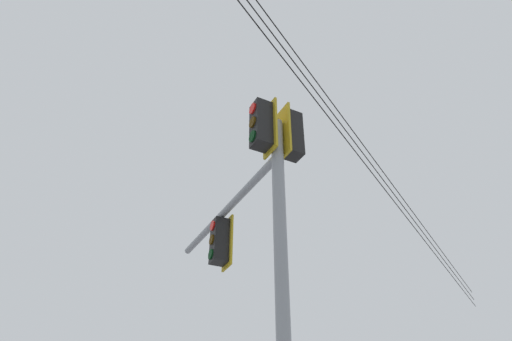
% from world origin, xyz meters
% --- Properties ---
extents(signal_mast_assembly, '(4.30, 1.82, 6.78)m').
position_xyz_m(signal_mast_assembly, '(0.22, -0.64, 4.81)').
color(signal_mast_assembly, gray).
rests_on(signal_mast_assembly, ground).
extents(overhead_wire_span, '(7.41, 34.25, 0.87)m').
position_xyz_m(overhead_wire_span, '(0.49, 0.72, 8.71)').
color(overhead_wire_span, black).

